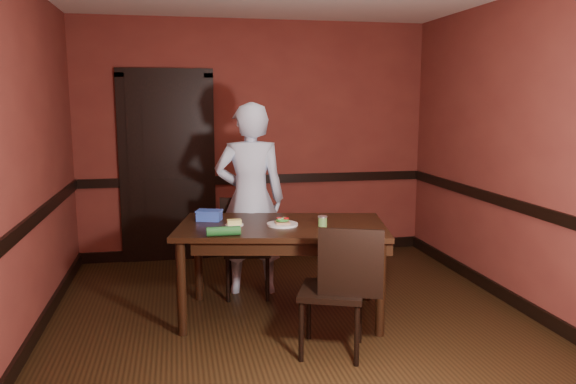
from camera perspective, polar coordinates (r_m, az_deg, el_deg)
name	(u,v)px	position (r m, az deg, el deg)	size (l,w,h in m)	color
floor	(297,328)	(4.61, 0.88, -13.69)	(4.00, 4.50, 0.01)	black
wall_back	(256,140)	(6.48, -3.31, 5.27)	(4.00, 0.02, 2.70)	maroon
wall_front	(425,222)	(2.15, 13.73, -3.02)	(4.00, 0.02, 2.70)	maroon
wall_left	(15,166)	(4.32, -26.02, 2.36)	(0.02, 4.50, 2.70)	maroon
wall_right	(532,155)	(5.08, 23.58, 3.43)	(0.02, 4.50, 2.70)	maroon
dado_back	(256,179)	(6.51, -3.26, 1.31)	(4.00, 0.03, 0.10)	black
dado_left	(22,230)	(4.38, -25.41, -3.47)	(0.03, 4.50, 0.10)	black
dado_right	(527,209)	(5.13, 23.12, -1.57)	(0.03, 4.50, 0.10)	black
baseboard_back	(257,249)	(6.68, -3.19, -5.85)	(4.00, 0.03, 0.12)	black
baseboard_left	(31,342)	(4.63, -24.68, -13.68)	(0.03, 4.50, 0.12)	black
baseboard_right	(520,304)	(5.35, 22.54, -10.45)	(0.03, 4.50, 0.12)	black
door	(167,165)	(6.41, -12.15, 2.71)	(1.05, 0.07, 2.20)	black
dining_table	(282,271)	(4.73, -0.63, -7.99)	(1.69, 0.95, 0.79)	black
chair_far	(248,248)	(5.23, -4.11, -5.74)	(0.42, 0.42, 0.89)	black
chair_near	(332,289)	(4.07, 4.50, -9.75)	(0.44, 0.44, 0.95)	black
person	(250,199)	(5.24, -3.86, -0.72)	(0.65, 0.43, 1.79)	silver
sandwich_plate	(282,223)	(4.59, -0.58, -3.19)	(0.25, 0.25, 0.06)	silver
sauce_jar	(323,221)	(4.54, 3.53, -2.98)	(0.08, 0.08, 0.09)	#5A843E
cheese_saucer	(234,223)	(4.61, -5.48, -3.16)	(0.15, 0.15, 0.05)	silver
food_tub	(209,215)	(4.82, -8.00, -2.35)	(0.24, 0.20, 0.09)	blue
wrapped_veg	(224,231)	(4.26, -6.57, -3.97)	(0.07, 0.07, 0.26)	#1B5622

